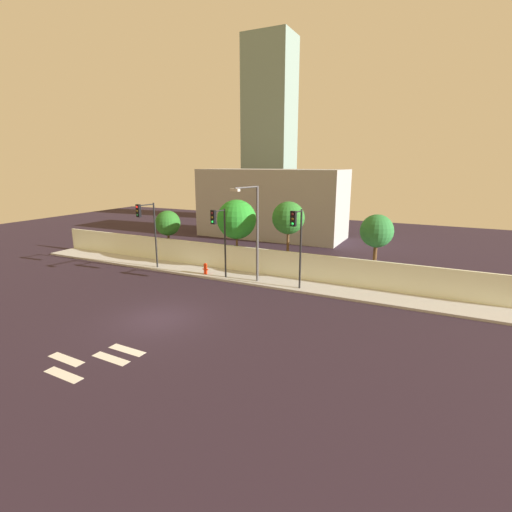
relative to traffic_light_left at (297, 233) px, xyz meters
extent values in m
plane|color=#271C28|center=(-4.88, -7.02, -3.76)|extent=(80.00, 80.00, 0.00)
cube|color=#AFAFAF|center=(-4.88, 1.18, -3.68)|extent=(36.00, 2.40, 0.15)
cube|color=silver|center=(-4.88, 2.47, -2.71)|extent=(36.00, 0.18, 1.80)
cube|color=silver|center=(-4.55, -12.82, -3.75)|extent=(1.82, 0.51, 0.01)
cube|color=silver|center=(-5.49, -11.97, -3.75)|extent=(1.82, 0.52, 0.01)
cube|color=silver|center=(-3.90, -11.12, -3.75)|extent=(1.82, 0.51, 0.01)
cube|color=silver|center=(-3.84, -10.27, -3.75)|extent=(1.81, 0.49, 0.01)
cylinder|color=black|center=(0.08, 0.53, -1.12)|extent=(0.12, 0.12, 4.97)
cylinder|color=black|center=(0.01, 0.04, 1.27)|extent=(0.22, 1.01, 0.08)
cube|color=black|center=(-0.07, -0.46, 0.92)|extent=(0.36, 0.25, 0.90)
sphere|color=black|center=(-0.08, -0.58, 1.19)|extent=(0.18, 0.18, 0.18)
sphere|color=#33260A|center=(-0.08, -0.58, 0.91)|extent=(0.18, 0.18, 0.18)
sphere|color=#19F24C|center=(-0.08, -0.58, 0.63)|extent=(0.18, 0.18, 0.18)
cylinder|color=black|center=(-5.32, 0.53, -1.24)|extent=(0.12, 0.12, 4.74)
cylinder|color=black|center=(-5.43, 0.01, 1.03)|extent=(0.28, 1.07, 0.08)
cube|color=black|center=(-5.53, -0.52, 0.68)|extent=(0.37, 0.26, 0.90)
sphere|color=black|center=(-5.55, -0.64, 0.95)|extent=(0.18, 0.18, 0.18)
sphere|color=#33260A|center=(-5.55, -0.64, 0.67)|extent=(0.18, 0.18, 0.18)
sphere|color=#19F24C|center=(-5.55, -0.64, 0.39)|extent=(0.18, 0.18, 0.18)
cylinder|color=black|center=(-11.35, 0.53, -1.17)|extent=(0.12, 0.12, 4.87)
cylinder|color=black|center=(-11.46, -0.14, 1.16)|extent=(0.29, 1.36, 0.08)
cube|color=black|center=(-11.56, -0.82, 0.81)|extent=(0.37, 0.25, 0.90)
sphere|color=red|center=(-11.58, -0.94, 1.08)|extent=(0.18, 0.18, 0.18)
sphere|color=#33260A|center=(-11.58, -0.94, 0.80)|extent=(0.18, 0.18, 0.18)
sphere|color=black|center=(-11.58, -0.94, 0.52)|extent=(0.18, 0.18, 0.18)
cylinder|color=#4C4C51|center=(-2.99, 0.73, -0.47)|extent=(0.16, 0.16, 6.28)
cylinder|color=#4C4C51|center=(-3.21, -0.31, 2.62)|extent=(0.54, 2.12, 0.10)
cube|color=beige|center=(-3.43, -1.36, 2.52)|extent=(0.64, 0.36, 0.16)
cylinder|color=red|center=(-7.01, 0.57, -3.29)|extent=(0.24, 0.24, 0.63)
sphere|color=red|center=(-7.01, 0.57, -2.94)|extent=(0.26, 0.26, 0.26)
cylinder|color=red|center=(-7.18, 0.57, -3.26)|extent=(0.10, 0.09, 0.09)
cylinder|color=red|center=(-6.84, 0.57, -3.26)|extent=(0.10, 0.09, 0.09)
cylinder|color=brown|center=(-12.39, 3.29, -2.50)|extent=(0.18, 0.18, 2.51)
sphere|color=#276A22|center=(-12.39, 3.29, -0.69)|extent=(2.05, 2.05, 2.05)
cylinder|color=brown|center=(-5.94, 3.29, -2.27)|extent=(0.15, 0.15, 2.98)
sphere|color=#258B28|center=(-5.94, 3.29, 0.02)|extent=(2.92, 2.92, 2.92)
cylinder|color=brown|center=(-1.84, 3.29, -2.00)|extent=(0.18, 0.18, 3.52)
sphere|color=#297229|center=(-1.84, 3.29, 0.39)|extent=(2.27, 2.27, 2.27)
cylinder|color=brown|center=(4.11, 3.29, -2.20)|extent=(0.24, 0.24, 3.11)
sphere|color=#2A7637|center=(4.11, 3.29, -0.07)|extent=(2.08, 2.08, 2.08)
cube|color=#A2A2A2|center=(-8.97, 16.47, -0.14)|extent=(15.53, 6.00, 7.23)
cube|color=gray|center=(-14.70, 28.47, 8.28)|extent=(6.33, 5.00, 24.08)
camera|label=1|loc=(7.73, -21.21, 4.03)|focal=26.73mm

